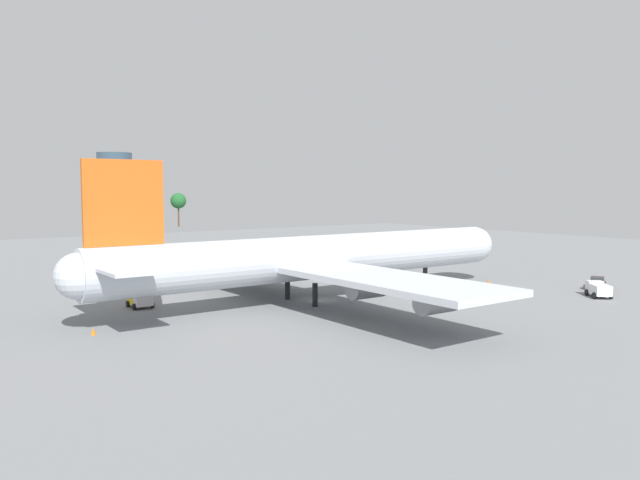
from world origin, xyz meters
TOP-DOWN VIEW (x-y plane):
  - ground_plane at (0.00, 0.00)m, footprint 271.19×271.19m
  - cargo_airplane at (-0.53, 0.00)m, footprint 67.80×62.84m
  - catering_truck at (33.10, 27.00)m, footprint 5.12×3.99m
  - fuel_truck at (-21.36, 9.16)m, footprint 2.61×3.89m
  - baggage_tug at (39.00, -16.95)m, footprint 5.57×4.19m
  - cargo_loader at (32.53, -20.81)m, footprint 4.43×4.74m
  - safety_cone_nose at (30.51, -3.72)m, footprint 0.46×0.46m
  - safety_cone_tail at (-30.51, -2.28)m, footprint 0.52×0.52m
  - control_tower at (19.94, 144.91)m, footprint 11.58×11.58m
  - tree_line_backdrop at (8.70, 166.61)m, footprint 119.48×7.06m

SIDE VIEW (x-z plane):
  - ground_plane at x=0.00m, z-range 0.00..0.00m
  - safety_cone_nose at x=30.51m, z-range 0.00..0.66m
  - safety_cone_tail at x=-30.51m, z-range 0.00..0.74m
  - fuel_truck at x=-21.36m, z-range 0.00..2.15m
  - baggage_tug at x=39.00m, z-range 0.07..2.13m
  - catering_truck at x=33.10m, z-range 0.07..2.15m
  - cargo_loader at x=32.53m, z-range 0.10..2.17m
  - cargo_airplane at x=-0.53m, z-range -3.27..14.83m
  - tree_line_backdrop at x=8.70m, z-range 2.93..19.38m
  - control_tower at x=19.94m, z-range 3.21..30.36m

